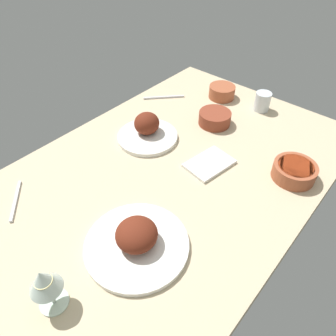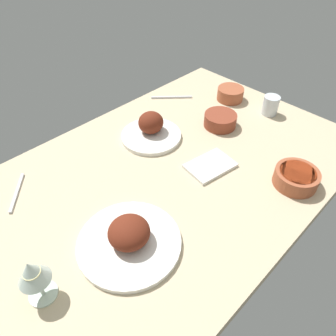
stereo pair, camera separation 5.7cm
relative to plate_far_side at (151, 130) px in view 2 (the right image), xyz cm
name	(u,v)px [view 2 (the right image)]	position (x,y,z in cm)	size (l,w,h in cm)	color
dining_table	(168,176)	(10.08, 19.40, -5.04)	(140.00, 90.00, 4.00)	#C6B28E
plate_far_side	(151,130)	(0.00, 0.00, 0.00)	(23.31, 23.31, 9.68)	white
plate_center_main	(129,238)	(38.09, 32.44, -0.39)	(28.82, 28.82, 8.91)	white
bowl_cream	(220,120)	(-24.57, 14.61, -0.16)	(13.04, 13.04, 5.28)	brown
bowl_potatoes	(230,93)	(-44.19, 4.96, -0.01)	(11.69, 11.69, 5.58)	#A35133
bowl_sauce	(296,177)	(-15.74, 52.87, -0.12)	(14.32, 14.32, 5.35)	#A35133
wine_glass	(32,274)	(62.28, 28.62, 6.89)	(7.60, 7.60, 14.00)	silver
water_tumbler	(271,105)	(-46.63, 23.96, 1.01)	(6.64, 6.64, 8.09)	silver
folded_napkin	(210,166)	(-2.32, 27.97, -2.44)	(16.34, 11.24, 1.20)	white
fork_loose	(172,97)	(-26.30, -14.67, -2.64)	(18.75, 0.90, 0.80)	silver
spoon_loose	(17,192)	(51.47, -8.07, -2.64)	(17.09, 0.90, 0.80)	silver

